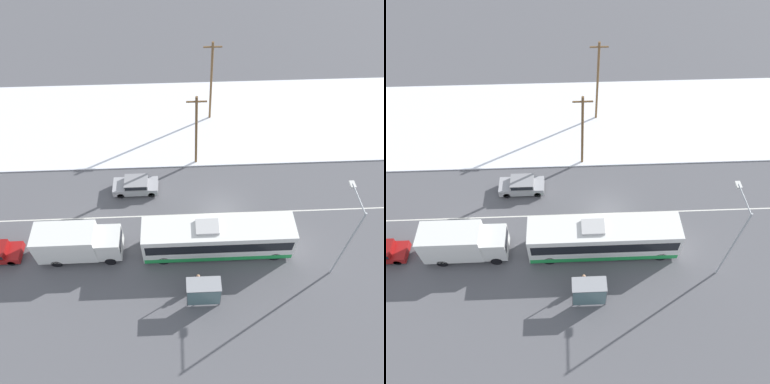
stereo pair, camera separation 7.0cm
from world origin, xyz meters
The scene contains 11 objects.
ground_plane centered at (0.00, 0.00, 0.00)m, with size 120.00×120.00×0.00m, color #56565B.
snow_lot centered at (0.00, 12.90, 0.06)m, with size 80.00×14.05×0.12m.
lane_marking_center centered at (0.00, 0.00, 0.00)m, with size 60.00×0.12×0.00m.
city_bus centered at (-0.73, -3.63, 1.69)m, with size 12.02×2.57×3.47m.
box_truck centered at (-11.98, -3.62, 1.77)m, with size 6.70×2.30×3.24m.
sedan_car centered at (-7.73, 3.02, 0.80)m, with size 4.14×1.80×1.46m.
pedestrian_at_stop centered at (-2.49, -6.92, 1.13)m, with size 0.66×0.29×1.84m.
bus_shelter centered at (-2.14, -8.15, 1.67)m, with size 2.52×1.20×2.40m.
streetlamp centered at (8.18, -5.62, 5.08)m, with size 0.36×2.95×8.07m.
utility_pole_roadside centered at (-1.97, 6.46, 4.17)m, with size 1.80×0.24×7.97m.
utility_pole_snowlot centered at (-0.09, 13.24, 4.73)m, with size 1.80×0.24×9.08m.
Camera 2 is at (-3.43, -19.62, 27.33)m, focal length 35.00 mm.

